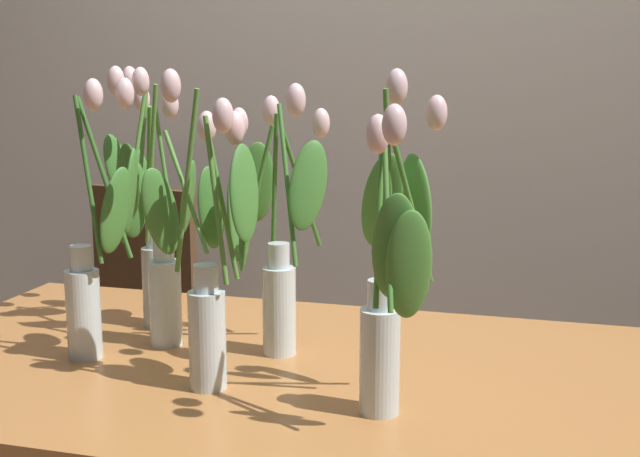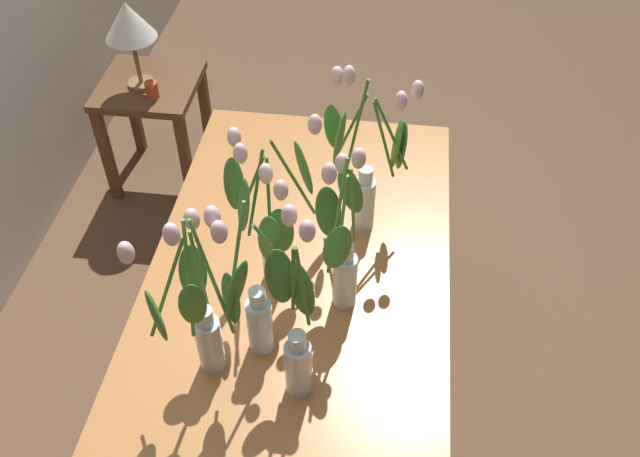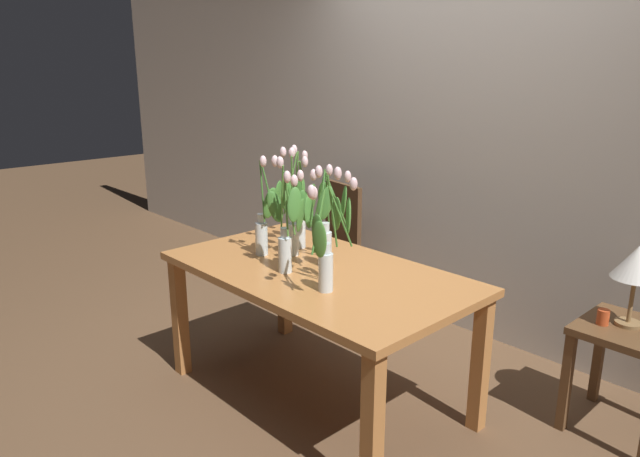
# 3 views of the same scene
# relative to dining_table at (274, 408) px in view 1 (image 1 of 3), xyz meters

# --- Properties ---
(room_wall_rear) EXTENTS (9.00, 0.10, 2.70)m
(room_wall_rear) POSITION_rel_dining_table_xyz_m (0.00, 1.37, 0.70)
(room_wall_rear) COLOR beige
(room_wall_rear) RESTS_ON ground
(dining_table) EXTENTS (1.60, 0.90, 0.74)m
(dining_table) POSITION_rel_dining_table_xyz_m (0.00, 0.00, 0.00)
(dining_table) COLOR #B7753D
(dining_table) RESTS_ON ground
(tulip_vase_0) EXTENTS (0.26, 0.15, 0.58)m
(tulip_vase_0) POSITION_rel_dining_table_xyz_m (-0.25, 0.06, 0.27)
(tulip_vase_0) COLOR silver
(tulip_vase_0) RESTS_ON dining_table
(tulip_vase_1) EXTENTS (0.17, 0.29, 0.57)m
(tulip_vase_1) POSITION_rel_dining_table_xyz_m (0.26, -0.18, 0.32)
(tulip_vase_1) COLOR silver
(tulip_vase_1) RESTS_ON dining_table
(tulip_vase_2) EXTENTS (0.23, 0.27, 0.55)m
(tulip_vase_2) POSITION_rel_dining_table_xyz_m (-0.01, 0.07, 0.32)
(tulip_vase_2) COLOR silver
(tulip_vase_2) RESTS_ON dining_table
(tulip_vase_3) EXTENTS (0.23, 0.15, 0.57)m
(tulip_vase_3) POSITION_rel_dining_table_xyz_m (-0.07, -0.14, 0.30)
(tulip_vase_3) COLOR silver
(tulip_vase_3) RESTS_ON dining_table
(tulip_vase_4) EXTENTS (0.22, 0.27, 0.58)m
(tulip_vase_4) POSITION_rel_dining_table_xyz_m (-0.35, 0.18, 0.32)
(tulip_vase_4) COLOR silver
(tulip_vase_4) RESTS_ON dining_table
(tulip_vase_5) EXTENTS (0.15, 0.14, 0.56)m
(tulip_vase_5) POSITION_rel_dining_table_xyz_m (-0.35, -0.06, 0.28)
(tulip_vase_5) COLOR silver
(tulip_vase_5) RESTS_ON dining_table
(dining_chair) EXTENTS (0.46, 0.46, 0.93)m
(dining_chair) POSITION_rel_dining_table_xyz_m (-0.81, 0.89, -0.12)
(dining_chair) COLOR #4C331E
(dining_chair) RESTS_ON ground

